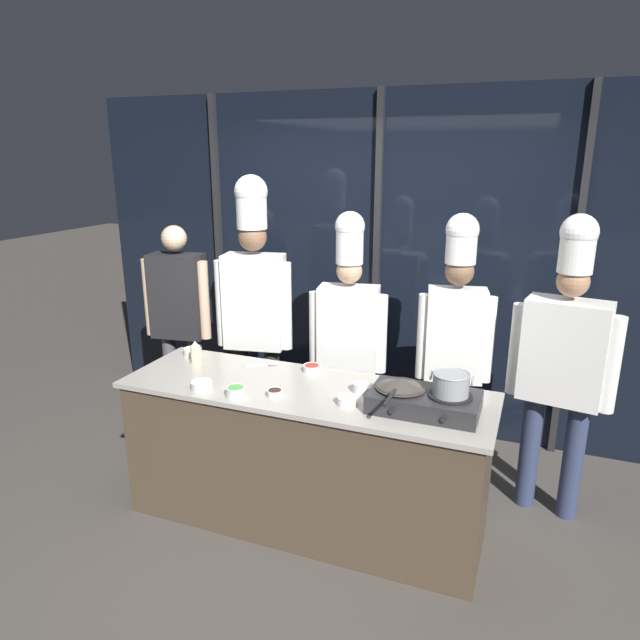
{
  "coord_description": "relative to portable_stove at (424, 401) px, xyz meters",
  "views": [
    {
      "loc": [
        1.22,
        -2.87,
        2.24
      ],
      "look_at": [
        0.0,
        0.25,
        1.25
      ],
      "focal_mm": 32.0,
      "sensor_mm": 36.0,
      "label": 1
    }
  ],
  "objects": [
    {
      "name": "ground_plane",
      "position": [
        -0.72,
        0.05,
        -0.95
      ],
      "size": [
        24.0,
        24.0,
        0.0
      ],
      "primitive_type": "plane",
      "color": "#47423D"
    },
    {
      "name": "window_wall_back",
      "position": [
        -0.72,
        1.58,
        0.4
      ],
      "size": [
        5.12,
        0.09,
        2.7
      ],
      "color": "black",
      "rests_on": "ground_plane"
    },
    {
      "name": "demo_counter",
      "position": [
        -0.72,
        0.05,
        -0.5
      ],
      "size": [
        2.22,
        0.71,
        0.9
      ],
      "color": "#4C3D2D",
      "rests_on": "ground_plane"
    },
    {
      "name": "portable_stove",
      "position": [
        0.0,
        0.0,
        0.0
      ],
      "size": [
        0.58,
        0.35,
        0.11
      ],
      "color": "#28282B",
      "rests_on": "demo_counter"
    },
    {
      "name": "frying_pan",
      "position": [
        -0.13,
        -0.0,
        0.08
      ],
      "size": [
        0.27,
        0.47,
        0.05
      ],
      "color": "#38332D",
      "rests_on": "portable_stove"
    },
    {
      "name": "stock_pot",
      "position": [
        0.13,
        0.0,
        0.12
      ],
      "size": [
        0.22,
        0.2,
        0.12
      ],
      "color": "#93969B",
      "rests_on": "portable_stove"
    },
    {
      "name": "squeeze_bottle_oil",
      "position": [
        -1.55,
        0.16,
        0.02
      ],
      "size": [
        0.07,
        0.07,
        0.15
      ],
      "color": "beige",
      "rests_on": "demo_counter"
    },
    {
      "name": "prep_bowl_soy_glaze",
      "position": [
        -0.83,
        -0.13,
        -0.03
      ],
      "size": [
        0.09,
        0.09,
        0.04
      ],
      "color": "white",
      "rests_on": "demo_counter"
    },
    {
      "name": "prep_bowl_bean_sprouts",
      "position": [
        -1.66,
        0.29,
        -0.03
      ],
      "size": [
        0.12,
        0.12,
        0.05
      ],
      "color": "white",
      "rests_on": "demo_counter"
    },
    {
      "name": "prep_bowl_chili_flakes",
      "position": [
        -0.78,
        0.31,
        -0.03
      ],
      "size": [
        0.11,
        0.11,
        0.04
      ],
      "color": "white",
      "rests_on": "demo_counter"
    },
    {
      "name": "prep_bowl_noodles",
      "position": [
        -0.41,
        -0.08,
        -0.03
      ],
      "size": [
        0.12,
        0.12,
        0.05
      ],
      "color": "white",
      "rests_on": "demo_counter"
    },
    {
      "name": "prep_bowl_rice",
      "position": [
        -1.27,
        -0.2,
        -0.02
      ],
      "size": [
        0.13,
        0.13,
        0.05
      ],
      "color": "white",
      "rests_on": "demo_counter"
    },
    {
      "name": "prep_bowl_scallions",
      "position": [
        -1.04,
        -0.21,
        -0.02
      ],
      "size": [
        0.11,
        0.11,
        0.06
      ],
      "color": "white",
      "rests_on": "demo_counter"
    },
    {
      "name": "prep_bowl_onion",
      "position": [
        -0.39,
        0.11,
        -0.02
      ],
      "size": [
        0.1,
        0.1,
        0.06
      ],
      "color": "white",
      "rests_on": "demo_counter"
    },
    {
      "name": "serving_spoon_slotted",
      "position": [
        -1.09,
        0.3,
        -0.05
      ],
      "size": [
        0.21,
        0.12,
        0.02
      ],
      "color": "#B2B5BA",
      "rests_on": "demo_counter"
    },
    {
      "name": "person_guest",
      "position": [
        -2.12,
        0.81,
        0.09
      ],
      "size": [
        0.54,
        0.28,
        1.7
      ],
      "rotation": [
        0.0,
        0.0,
        3.29
      ],
      "color": "#4C4C51",
      "rests_on": "ground_plane"
    },
    {
      "name": "chef_head",
      "position": [
        -1.4,
        0.72,
        0.28
      ],
      "size": [
        0.56,
        0.3,
        2.09
      ],
      "rotation": [
        0.0,
        0.0,
        3.33
      ],
      "color": "#232326",
      "rests_on": "ground_plane"
    },
    {
      "name": "chef_sous",
      "position": [
        -0.7,
        0.81,
        0.11
      ],
      "size": [
        0.54,
        0.28,
        1.86
      ],
      "rotation": [
        0.0,
        0.0,
        3.31
      ],
      "color": "#2D3856",
      "rests_on": "ground_plane"
    },
    {
      "name": "chef_line",
      "position": [
        0.03,
        0.81,
        0.17
      ],
      "size": [
        0.49,
        0.26,
        1.87
      ],
      "rotation": [
        0.0,
        0.0,
        3.34
      ],
      "color": "#2D3856",
      "rests_on": "ground_plane"
    },
    {
      "name": "chef_pastry",
      "position": [
        0.69,
        0.71,
        0.12
      ],
      "size": [
        0.61,
        0.32,
        1.91
      ],
      "rotation": [
        0.0,
        0.0,
        2.97
      ],
      "color": "#2D3856",
      "rests_on": "ground_plane"
    }
  ]
}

